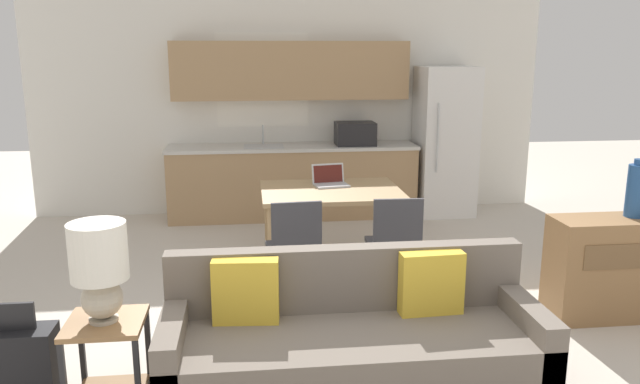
{
  "coord_description": "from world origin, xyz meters",
  "views": [
    {
      "loc": [
        -0.54,
        -3.29,
        2.07
      ],
      "look_at": [
        0.02,
        1.5,
        0.95
      ],
      "focal_mm": 35.0,
      "sensor_mm": 36.0,
      "label": 1
    }
  ],
  "objects": [
    {
      "name": "wall_back",
      "position": [
        -0.01,
        4.63,
        1.35
      ],
      "size": [
        6.4,
        0.07,
        2.7
      ],
      "color": "silver",
      "rests_on": "ground_plane"
    },
    {
      "name": "kitchen_counter",
      "position": [
        0.02,
        4.33,
        0.84
      ],
      "size": [
        3.06,
        0.65,
        2.15
      ],
      "color": "tan",
      "rests_on": "ground_plane"
    },
    {
      "name": "refrigerator",
      "position": [
        1.92,
        4.24,
        0.92
      ],
      "size": [
        0.68,
        0.71,
        1.85
      ],
      "color": "white",
      "rests_on": "ground_plane"
    },
    {
      "name": "dining_table",
      "position": [
        0.22,
        2.38,
        0.7
      ],
      "size": [
        1.31,
        0.99,
        0.77
      ],
      "color": "tan",
      "rests_on": "ground_plane"
    },
    {
      "name": "couch",
      "position": [
        0.05,
        0.16,
        0.34
      ],
      "size": [
        2.26,
        0.8,
        0.85
      ],
      "color": "#3D2D1E",
      "rests_on": "ground_plane"
    },
    {
      "name": "side_table",
      "position": [
        -1.36,
        0.05,
        0.39
      ],
      "size": [
        0.43,
        0.43,
        0.58
      ],
      "color": "olive",
      "rests_on": "ground_plane"
    },
    {
      "name": "table_lamp",
      "position": [
        -1.37,
        0.05,
        0.91
      ],
      "size": [
        0.31,
        0.31,
        0.57
      ],
      "color": "#B2A893",
      "rests_on": "side_table"
    },
    {
      "name": "credenza",
      "position": [
        2.4,
        1.0,
        0.4
      ],
      "size": [
        1.27,
        0.4,
        0.8
      ],
      "color": "olive",
      "rests_on": "ground_plane"
    },
    {
      "name": "vase",
      "position": [
        2.4,
        1.03,
        1.01
      ],
      "size": [
        0.15,
        0.15,
        0.45
      ],
      "color": "#234C84",
      "rests_on": "credenza"
    },
    {
      "name": "dining_chair_near_left",
      "position": [
        -0.19,
        1.51,
        0.51
      ],
      "size": [
        0.45,
        0.45,
        0.9
      ],
      "rotation": [
        0.0,
        0.0,
        3.22
      ],
      "color": "#38383D",
      "rests_on": "ground_plane"
    },
    {
      "name": "dining_chair_near_right",
      "position": [
        0.64,
        1.52,
        0.51
      ],
      "size": [
        0.44,
        0.44,
        0.9
      ],
      "rotation": [
        0.0,
        0.0,
        3.1
      ],
      "color": "#38383D",
      "rests_on": "ground_plane"
    },
    {
      "name": "laptop",
      "position": [
        0.24,
        2.57,
        0.82
      ],
      "size": [
        0.36,
        0.3,
        0.2
      ],
      "rotation": [
        0.0,
        0.0,
        0.16
      ],
      "color": "#B7BABC",
      "rests_on": "dining_table"
    },
    {
      "name": "suitcase",
      "position": [
        -1.9,
        0.12,
        0.27
      ],
      "size": [
        0.47,
        0.22,
        0.68
      ],
      "color": "black",
      "rests_on": "ground_plane"
    }
  ]
}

